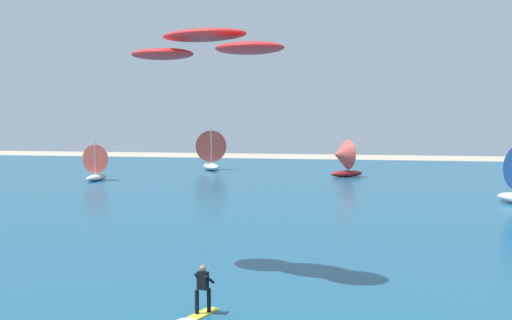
{
  "coord_description": "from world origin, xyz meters",
  "views": [
    {
      "loc": [
        3.79,
        -5.39,
        6.68
      ],
      "look_at": [
        -0.61,
        16.52,
        5.18
      ],
      "focal_mm": 44.03,
      "sensor_mm": 36.0,
      "label": 1
    }
  ],
  "objects": [
    {
      "name": "ocean",
      "position": [
        0.0,
        49.76,
        0.05
      ],
      "size": [
        160.0,
        90.0,
        0.1
      ],
      "primitive_type": "cube",
      "color": "navy",
      "rests_on": "ground"
    },
    {
      "name": "kitesurfer",
      "position": [
        -2.08,
        14.33,
        0.7
      ],
      "size": [
        1.12,
        2.03,
        1.67
      ],
      "color": "yellow",
      "rests_on": "ocean"
    },
    {
      "name": "kite",
      "position": [
        -3.31,
        19.29,
        9.64
      ],
      "size": [
        7.55,
        4.68,
        1.09
      ],
      "color": "red"
    },
    {
      "name": "sailboat_center_horizon",
      "position": [
        -17.69,
        71.55,
        2.68
      ],
      "size": [
        4.49,
        5.05,
        5.63
      ],
      "color": "white",
      "rests_on": "ocean"
    },
    {
      "name": "sailboat_anchored_offshore",
      "position": [
        -25.55,
        56.16,
        2.06
      ],
      "size": [
        3.15,
        3.7,
        4.29
      ],
      "color": "silver",
      "rests_on": "ocean"
    },
    {
      "name": "sailboat_leading",
      "position": [
        -0.49,
        64.79,
        2.25
      ],
      "size": [
        4.23,
        3.9,
        4.7
      ],
      "color": "maroon",
      "rests_on": "ocean"
    }
  ]
}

